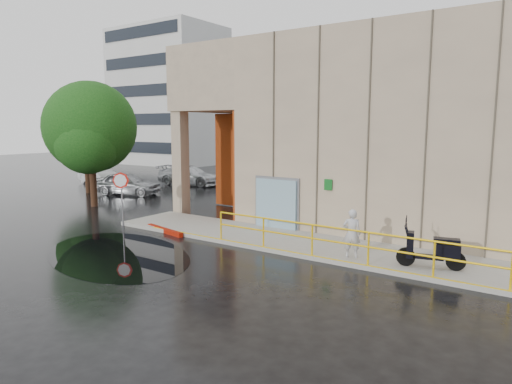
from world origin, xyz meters
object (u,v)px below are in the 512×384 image
tree_far (86,136)px  car_c (189,175)px  stop_sign (121,187)px  car_a (127,183)px  tree_near (90,131)px  car_b (99,175)px  scooter (432,240)px  person (352,233)px  red_curb (165,230)px

tree_far → car_c: bearing=69.3°
stop_sign → car_a: 9.42m
tree_far → tree_near: bearing=-33.1°
car_b → tree_far: (3.15, -3.14, 2.96)m
car_b → car_a: bearing=-98.2°
car_a → tree_near: bearing=-174.3°
scooter → stop_sign: size_ratio=0.84×
car_c → tree_far: size_ratio=0.80×
car_b → tree_far: tree_far is taller
scooter → tree_far: bearing=154.9°
person → red_curb: size_ratio=0.65×
car_b → stop_sign: bearing=-110.6°
person → tree_far: size_ratio=0.26×
scooter → car_a: (-19.73, 5.23, -0.29)m
person → car_a: person is taller
stop_sign → car_b: 15.32m
scooter → tree_far: tree_far is taller
car_a → car_b: size_ratio=0.99×
red_curb → car_a: 11.21m
stop_sign → red_curb: (2.40, 0.16, -1.64)m
red_curb → tree_near: size_ratio=0.36×
person → red_curb: bearing=-18.0°
red_curb → car_c: car_c is taller
stop_sign → tree_far: 11.14m
car_b → red_curb: bearing=-105.8°
car_a → scooter: bearing=-125.6°
stop_sign → car_c: size_ratio=0.48×
red_curb → car_c: bearing=128.9°
tree_far → car_a: bearing=20.3°
stop_sign → car_c: (-7.10, 11.95, -1.03)m
stop_sign → tree_near: size_ratio=0.35×
scooter → car_a: 20.41m
car_a → tree_far: bearing=89.6°
scooter → car_b: size_ratio=0.47×
car_c → tree_far: 7.80m
tree_near → tree_far: 5.48m
stop_sign → red_curb: bearing=-7.2°
red_curb → tree_far: bearing=157.3°
red_curb → stop_sign: bearing=-176.2°
scooter → car_c: 22.65m
red_curb → person: bearing=3.7°
stop_sign → tree_far: (-9.66, 5.20, 1.93)m
person → scooter: bearing=164.8°
person → car_c: 20.73m
tree_near → tree_far: bearing=146.9°
scooter → car_b: 26.54m
car_c → tree_far: tree_far is taller
person → car_c: person is taller
person → tree_near: bearing=-27.5°
person → red_curb: 7.95m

